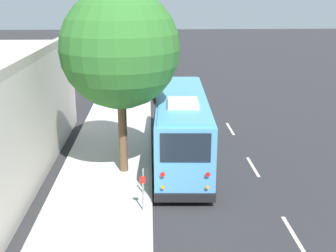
% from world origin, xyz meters
% --- Properties ---
extents(ground_plane, '(160.00, 160.00, 0.00)m').
position_xyz_m(ground_plane, '(0.00, 0.00, 0.00)').
color(ground_plane, '#28282B').
extents(sidewalk_slab, '(80.00, 4.14, 0.15)m').
position_xyz_m(sidewalk_slab, '(0.00, 4.02, 0.07)').
color(sidewalk_slab, beige).
rests_on(sidewalk_slab, ground).
extents(curb_strip, '(80.00, 0.14, 0.15)m').
position_xyz_m(curb_strip, '(0.00, 1.88, 0.07)').
color(curb_strip, '#AAA69D').
rests_on(curb_strip, ground).
extents(shuttle_bus, '(10.36, 2.90, 3.51)m').
position_xyz_m(shuttle_bus, '(0.89, 0.31, 1.88)').
color(shuttle_bus, '#4C93D1').
rests_on(shuttle_bus, ground).
extents(parked_sedan_blue, '(4.23, 1.89, 1.31)m').
position_xyz_m(parked_sedan_blue, '(13.65, 0.64, 0.61)').
color(parked_sedan_blue, navy).
rests_on(parked_sedan_blue, ground).
extents(parked_sedan_maroon, '(4.71, 2.00, 1.28)m').
position_xyz_m(parked_sedan_maroon, '(20.19, 0.61, 0.59)').
color(parked_sedan_maroon, maroon).
rests_on(parked_sedan_maroon, ground).
extents(parked_sedan_black, '(4.54, 1.76, 1.26)m').
position_xyz_m(parked_sedan_black, '(26.48, 0.68, 0.58)').
color(parked_sedan_black, black).
rests_on(parked_sedan_black, ground).
extents(parked_sedan_navy, '(4.67, 1.88, 1.33)m').
position_xyz_m(parked_sedan_navy, '(33.80, 0.63, 0.62)').
color(parked_sedan_navy, '#19234C').
rests_on(parked_sedan_navy, ground).
extents(street_tree, '(5.19, 5.19, 9.02)m').
position_xyz_m(street_tree, '(-0.56, 3.12, 6.15)').
color(street_tree, brown).
rests_on(street_tree, sidewalk_slab).
extents(sign_post_near, '(0.06, 0.22, 1.42)m').
position_xyz_m(sign_post_near, '(-4.56, 2.17, 0.88)').
color(sign_post_near, gray).
rests_on(sign_post_near, sidewalk_slab).
extents(sign_post_far, '(0.06, 0.06, 1.14)m').
position_xyz_m(sign_post_far, '(-3.18, 2.17, 0.72)').
color(sign_post_far, gray).
rests_on(sign_post_far, sidewalk_slab).
extents(lane_stripe_behind, '(2.40, 0.14, 0.01)m').
position_xyz_m(lane_stripe_behind, '(-6.23, -3.12, 0.00)').
color(lane_stripe_behind, silver).
rests_on(lane_stripe_behind, ground).
extents(lane_stripe_mid, '(2.40, 0.14, 0.01)m').
position_xyz_m(lane_stripe_mid, '(-0.23, -3.12, 0.00)').
color(lane_stripe_mid, silver).
rests_on(lane_stripe_mid, ground).
extents(lane_stripe_ahead, '(2.40, 0.14, 0.01)m').
position_xyz_m(lane_stripe_ahead, '(5.77, -3.12, 0.00)').
color(lane_stripe_ahead, silver).
rests_on(lane_stripe_ahead, ground).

